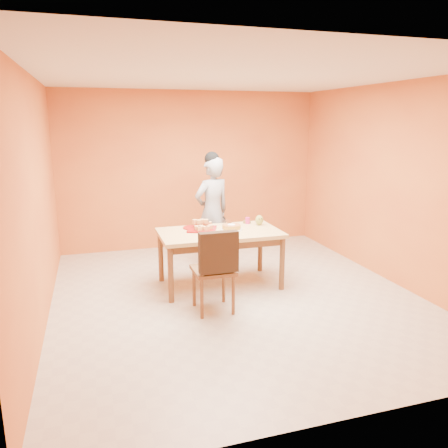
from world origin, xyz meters
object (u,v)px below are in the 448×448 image
object	(u,v)px
red_dinner_plate	(192,228)
egg_ornament	(259,220)
person	(212,212)
pastry_platter	(202,229)
magenta_glass	(248,221)
checker_tin	(247,222)
dining_chair	(214,268)
dining_table	(220,238)
sponge_cake	(231,227)

from	to	relation	value
red_dinner_plate	egg_ornament	xyz separation A→B (m)	(0.94, -0.09, 0.06)
person	pastry_platter	xyz separation A→B (m)	(-0.36, -0.78, -0.06)
magenta_glass	red_dinner_plate	bearing A→B (deg)	-177.57
pastry_platter	red_dinner_plate	size ratio (longest dim) A/B	1.45
person	checker_tin	distance (m)	0.68
pastry_platter	red_dinner_plate	xyz separation A→B (m)	(-0.10, 0.13, -0.00)
dining_chair	person	bearing A→B (deg)	74.64
dining_table	dining_chair	distance (m)	0.85
sponge_cake	dining_chair	bearing A→B (deg)	-120.57
pastry_platter	magenta_glass	distance (m)	0.73
egg_ornament	magenta_glass	size ratio (longest dim) A/B	1.57
magenta_glass	checker_tin	distance (m)	0.05
magenta_glass	dining_table	bearing A→B (deg)	-149.02
dining_chair	red_dinner_plate	bearing A→B (deg)	90.12
egg_ornament	magenta_glass	xyz separation A→B (m)	(-0.13, 0.13, -0.03)
person	magenta_glass	world-z (taller)	person
person	sponge_cake	world-z (taller)	person
sponge_cake	egg_ornament	xyz separation A→B (m)	(0.46, 0.14, 0.03)
pastry_platter	red_dinner_plate	world-z (taller)	pastry_platter
pastry_platter	checker_tin	bearing A→B (deg)	16.17
dining_chair	magenta_glass	world-z (taller)	dining_chair
dining_table	sponge_cake	world-z (taller)	sponge_cake
sponge_cake	egg_ornament	size ratio (longest dim) A/B	1.74
person	egg_ornament	size ratio (longest dim) A/B	11.70
magenta_glass	sponge_cake	bearing A→B (deg)	-140.41
dining_table	person	world-z (taller)	person
person	pastry_platter	world-z (taller)	person
dining_table	checker_tin	xyz separation A→B (m)	(0.51, 0.34, 0.11)
person	checker_tin	world-z (taller)	person
egg_ornament	magenta_glass	bearing A→B (deg)	154.91
egg_ornament	red_dinner_plate	bearing A→B (deg)	-165.40
dining_table	sponge_cake	distance (m)	0.22
red_dinner_plate	checker_tin	bearing A→B (deg)	5.11
person	sponge_cake	size ratio (longest dim) A/B	6.71
egg_ornament	pastry_platter	bearing A→B (deg)	-156.97
red_dinner_plate	sponge_cake	world-z (taller)	sponge_cake
red_dinner_plate	magenta_glass	distance (m)	0.82
dining_table	pastry_platter	xyz separation A→B (m)	(-0.21, 0.13, 0.11)
dining_chair	red_dinner_plate	xyz separation A→B (m)	(-0.01, 1.04, 0.24)
egg_ornament	magenta_glass	distance (m)	0.18
dining_chair	person	xyz separation A→B (m)	(0.45, 1.69, 0.31)
person	red_dinner_plate	world-z (taller)	person
pastry_platter	magenta_glass	bearing A→B (deg)	13.34
dining_table	egg_ornament	xyz separation A→B (m)	(0.63, 0.17, 0.17)
red_dinner_plate	checker_tin	distance (m)	0.82
sponge_cake	person	bearing A→B (deg)	91.57
egg_ornament	checker_tin	distance (m)	0.22
dining_table	red_dinner_plate	world-z (taller)	red_dinner_plate
dining_table	dining_chair	bearing A→B (deg)	-111.35
red_dinner_plate	sponge_cake	bearing A→B (deg)	-26.22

